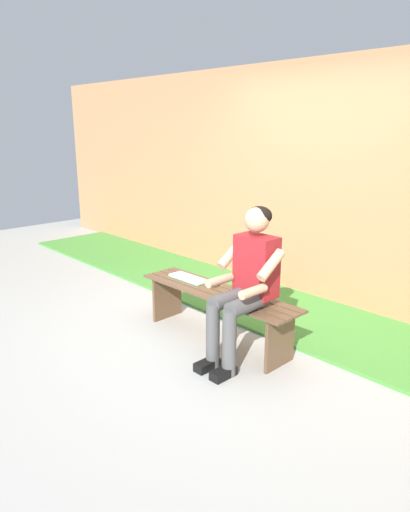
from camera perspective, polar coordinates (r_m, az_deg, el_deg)
name	(u,v)px	position (r m, az deg, el deg)	size (l,w,h in m)	color
ground_plane	(62,338)	(4.58, -17.04, -9.56)	(10.00, 7.00, 0.04)	#9E9E99
grass_strip	(306,299)	(5.32, 12.28, -5.21)	(9.00, 2.11, 0.03)	#478C38
brick_wall	(289,180)	(5.52, 10.26, 9.15)	(9.50, 0.24, 2.55)	#B27A51
bench_near	(217,303)	(4.18, 1.50, -5.77)	(1.65, 0.41, 0.47)	brown
person_seated	(246,279)	(3.72, 5.03, -2.83)	(0.50, 0.69, 1.27)	maroon
apple	(215,283)	(4.24, 1.18, -3.29)	(0.08, 0.08, 0.08)	gold
book_open	(188,278)	(4.44, -2.05, -2.75)	(0.41, 0.16, 0.02)	white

